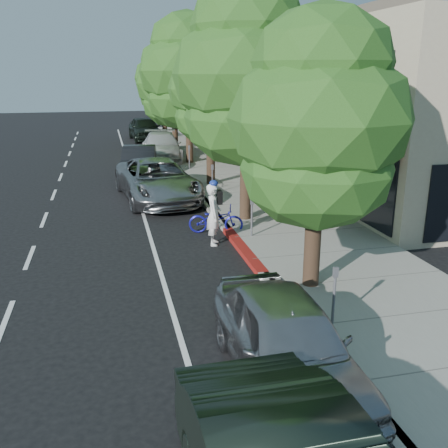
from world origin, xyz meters
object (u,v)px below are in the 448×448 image
object	(u,v)px
dark_sedan	(139,162)
cyclist	(214,214)
bicycle	(216,219)
dark_suv_far	(145,129)
street_tree_1	(247,78)
street_tree_3	(188,73)
street_tree_5	(163,79)
silver_suv	(157,180)
street_tree_0	(319,123)
pedestrian	(255,178)
white_pickup	(162,147)
street_tree_4	(174,85)
near_car_a	(287,341)
street_tree_2	(210,91)

from	to	relation	value
dark_sedan	cyclist	bearing A→B (deg)	-75.29
bicycle	dark_suv_far	distance (m)	24.72
street_tree_1	street_tree_3	size ratio (longest dim) A/B	0.96
street_tree_1	street_tree_5	distance (m)	24.00
silver_suv	dark_suv_far	size ratio (longest dim) A/B	1.14
street_tree_0	bicycle	xyz separation A→B (m)	(-1.30, 5.00, -3.61)
silver_suv	pedestrian	xyz separation A→B (m)	(3.81, -1.57, 0.21)
dark_sedan	white_pickup	xyz separation A→B (m)	(1.70, 4.85, 0.04)
street_tree_4	silver_suv	size ratio (longest dim) A/B	1.20
street_tree_1	near_car_a	xyz separation A→B (m)	(-1.94, -9.50, -4.22)
street_tree_2	dark_sedan	size ratio (longest dim) A/B	1.46
street_tree_0	near_car_a	size ratio (longest dim) A/B	1.45
street_tree_1	street_tree_0	bearing A→B (deg)	-90.00
near_car_a	street_tree_1	bearing A→B (deg)	78.26
street_tree_3	dark_suv_far	world-z (taller)	street_tree_3
street_tree_2	near_car_a	size ratio (longest dim) A/B	1.51
street_tree_4	dark_sedan	distance (m)	10.09
dark_sedan	dark_suv_far	xyz separation A→B (m)	(1.49, 14.61, 0.13)
dark_sedan	street_tree_1	bearing A→B (deg)	-64.10
street_tree_2	street_tree_5	world-z (taller)	street_tree_5
pedestrian	street_tree_1	bearing A→B (deg)	25.19
street_tree_4	bicycle	xyz separation A→B (m)	(-1.30, -19.00, -3.91)
street_tree_1	silver_suv	bearing A→B (deg)	124.20
bicycle	near_car_a	xyz separation A→B (m)	(-0.64, -8.50, 0.30)
street_tree_0	near_car_a	bearing A→B (deg)	-118.94
street_tree_0	silver_suv	size ratio (longest dim) A/B	1.09
street_tree_3	white_pickup	bearing A→B (deg)	125.65
street_tree_5	dark_suv_far	size ratio (longest dim) A/B	1.40
street_tree_5	cyclist	size ratio (longest dim) A/B	3.89
street_tree_0	cyclist	world-z (taller)	street_tree_0
street_tree_0	street_tree_1	world-z (taller)	street_tree_1
silver_suv	near_car_a	world-z (taller)	silver_suv
street_tree_5	street_tree_2	bearing A→B (deg)	-90.00
street_tree_3	silver_suv	xyz separation A→B (m)	(-2.72, -8.00, -4.29)
cyclist	dark_sedan	world-z (taller)	cyclist
street_tree_3	dark_suv_far	xyz separation A→B (m)	(-1.61, 11.71, -4.22)
street_tree_1	street_tree_5	bearing A→B (deg)	90.00
dark_sedan	street_tree_4	bearing A→B (deg)	77.88
bicycle	silver_suv	bearing A→B (deg)	31.67
bicycle	white_pickup	distance (m)	14.96
street_tree_0	street_tree_1	bearing A→B (deg)	90.00
silver_suv	white_pickup	size ratio (longest dim) A/B	1.08
street_tree_2	dark_suv_far	world-z (taller)	street_tree_2
cyclist	bicycle	world-z (taller)	cyclist
street_tree_4	street_tree_3	bearing A→B (deg)	-90.00
street_tree_0	near_car_a	xyz separation A→B (m)	(-1.94, -3.50, -3.30)
street_tree_2	near_car_a	distance (m)	16.03
street_tree_5	dark_sedan	distance (m)	15.71
street_tree_2	near_car_a	world-z (taller)	street_tree_2
dark_suv_far	street_tree_1	bearing A→B (deg)	-90.22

